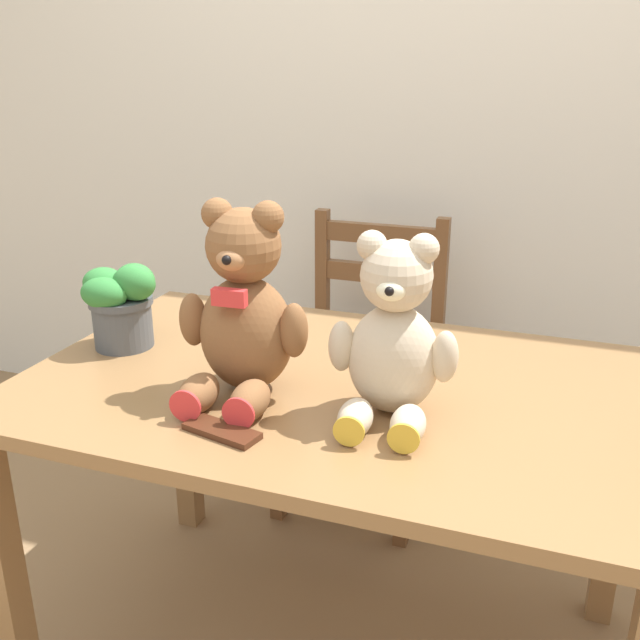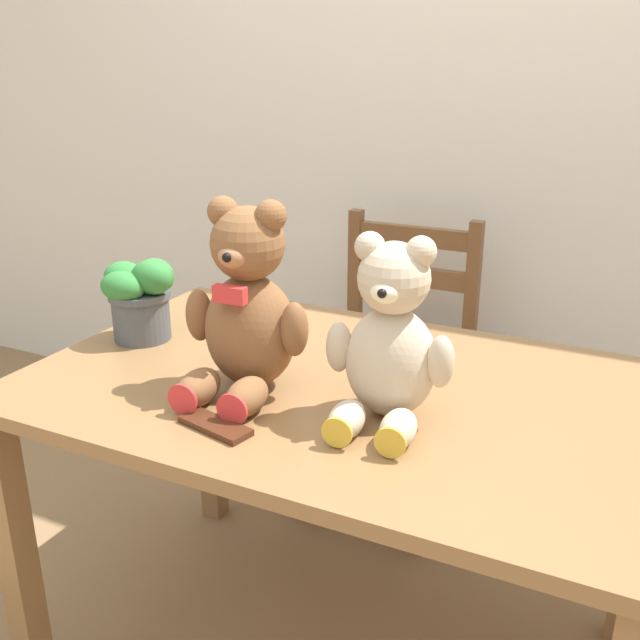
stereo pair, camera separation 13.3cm
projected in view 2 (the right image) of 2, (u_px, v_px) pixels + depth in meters
name	position (u px, v px, depth m)	size (l,w,h in m)	color
wall_back	(490.00, 76.00, 2.18)	(8.00, 0.04, 2.60)	silver
dining_table	(341.00, 427.00, 1.49)	(1.28, 0.82, 0.73)	olive
wooden_chair_behind	(392.00, 363.00, 2.23)	(0.43, 0.45, 0.89)	brown
teddy_bear_left	(247.00, 310.00, 1.38)	(0.27, 0.27, 0.38)	brown
teddy_bear_right	(390.00, 342.00, 1.27)	(0.24, 0.24, 0.34)	beige
potted_plant	(140.00, 296.00, 1.65)	(0.18, 0.17, 0.20)	#4C5156
chocolate_bar	(215.00, 426.00, 1.27)	(0.14, 0.05, 0.01)	#472314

